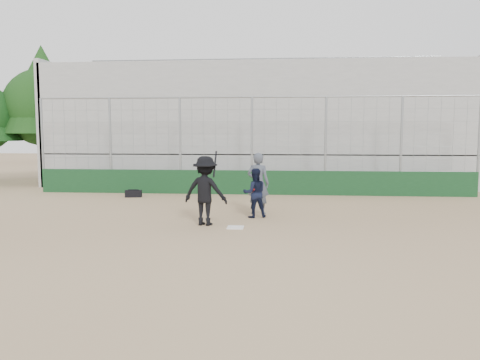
# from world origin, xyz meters

# --- Properties ---
(ground) EXTENTS (90.00, 90.00, 0.00)m
(ground) POSITION_xyz_m (0.00, 0.00, 0.00)
(ground) COLOR olive
(ground) RESTS_ON ground
(home_plate) EXTENTS (0.44, 0.44, 0.02)m
(home_plate) POSITION_xyz_m (0.00, 0.00, 0.01)
(home_plate) COLOR white
(home_plate) RESTS_ON ground
(backstop) EXTENTS (18.10, 0.25, 4.04)m
(backstop) POSITION_xyz_m (0.00, 7.00, 0.96)
(backstop) COLOR #103418
(backstop) RESTS_ON ground
(bleachers) EXTENTS (20.25, 6.70, 6.98)m
(bleachers) POSITION_xyz_m (0.00, 11.95, 2.92)
(bleachers) COLOR #959595
(bleachers) RESTS_ON ground
(tree_left) EXTENTS (4.48, 4.48, 7.00)m
(tree_left) POSITION_xyz_m (-11.00, 11.00, 4.39)
(tree_left) COLOR #382014
(tree_left) RESTS_ON ground
(batter_at_plate) EXTENTS (1.35, 0.95, 2.04)m
(batter_at_plate) POSITION_xyz_m (-0.86, 0.34, 0.95)
(batter_at_plate) COLOR black
(batter_at_plate) RESTS_ON ground
(catcher_crouched) EXTENTS (0.86, 0.76, 1.02)m
(catcher_crouched) POSITION_xyz_m (0.43, 1.57, 0.51)
(catcher_crouched) COLOR black
(catcher_crouched) RESTS_ON ground
(umpire) EXTENTS (0.79, 0.61, 1.74)m
(umpire) POSITION_xyz_m (0.49, 2.25, 0.87)
(umpire) COLOR #444B57
(umpire) RESTS_ON ground
(equipment_bag) EXTENTS (0.67, 0.37, 0.31)m
(equipment_bag) POSITION_xyz_m (-4.63, 5.70, 0.14)
(equipment_bag) COLOR black
(equipment_bag) RESTS_ON ground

